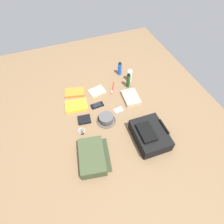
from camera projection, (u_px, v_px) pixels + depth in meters
ground_plane at (112, 115)px, 1.73m from camera, size 2.64×2.02×0.02m
backpack at (150, 135)px, 1.52m from camera, size 0.33×0.25×0.14m
toiletry_pouch at (93, 157)px, 1.42m from camera, size 0.32×0.28×0.09m
bucket_hat at (106, 119)px, 1.66m from camera, size 0.17×0.17×0.06m
deodorant_spray at (120, 69)px, 2.02m from camera, size 0.04×0.04×0.15m
toothpaste_tube at (130, 76)px, 1.96m from camera, size 0.05×0.05×0.13m
shampoo_bottle at (128, 81)px, 1.89m from camera, size 0.04×0.04×0.16m
paperback_novel at (75, 92)px, 1.89m from camera, size 0.16×0.21×0.02m
travel_guidebook at (76, 106)px, 1.77m from camera, size 0.16×0.22×0.03m
cell_phone at (97, 105)px, 1.79m from camera, size 0.06×0.12×0.01m
media_player at (118, 110)px, 1.75m from camera, size 0.06×0.09×0.01m
wristwatch at (82, 131)px, 1.61m from camera, size 0.07×0.06×0.01m
toothbrush at (113, 88)px, 1.93m from camera, size 0.16×0.09×0.02m
wallet at (84, 120)px, 1.67m from camera, size 0.10×0.12×0.02m
notepad at (97, 91)px, 1.90m from camera, size 0.14×0.17×0.02m
folded_towel at (131, 98)px, 1.83m from camera, size 0.21×0.15×0.04m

